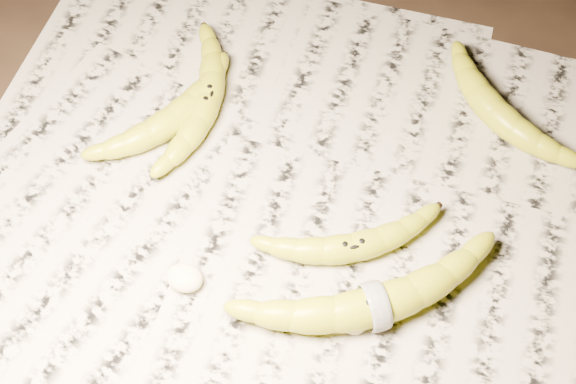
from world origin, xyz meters
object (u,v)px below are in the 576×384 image
(banana_left_b, at_px, (173,117))
(banana_taped, at_px, (375,305))
(banana_left_a, at_px, (207,99))
(banana_center, at_px, (352,246))
(banana_upper_a, at_px, (496,110))

(banana_left_b, height_order, banana_taped, banana_taped)
(banana_left_a, distance_m, banana_center, 0.25)
(banana_center, bearing_deg, banana_left_b, 128.49)
(banana_center, bearing_deg, banana_left_a, 118.35)
(banana_taped, xyz_separation_m, banana_upper_a, (0.06, 0.28, -0.00))
(banana_left_b, height_order, banana_upper_a, same)
(banana_left_a, distance_m, banana_taped, 0.32)
(banana_left_b, bearing_deg, banana_taped, -91.13)
(banana_left_a, relative_size, banana_center, 1.13)
(banana_left_b, distance_m, banana_upper_a, 0.37)
(banana_left_b, xyz_separation_m, banana_taped, (0.28, -0.15, 0.00))
(banana_center, bearing_deg, banana_taped, -85.86)
(banana_left_a, height_order, banana_upper_a, banana_upper_a)
(banana_left_b, relative_size, banana_center, 1.04)
(banana_left_b, height_order, banana_center, banana_left_b)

